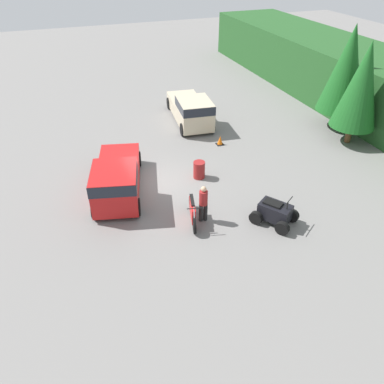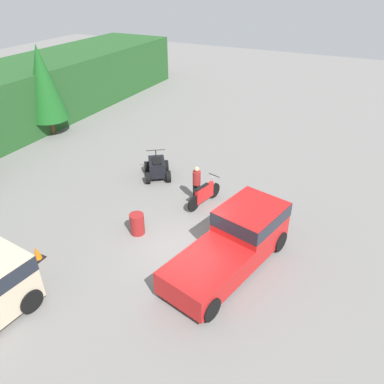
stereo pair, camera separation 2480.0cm
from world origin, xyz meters
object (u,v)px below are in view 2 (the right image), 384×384
object	(u,v)px
steel_barrel	(137,224)
dirt_bike	(204,194)
rider_person	(197,182)
traffic_cone	(37,253)
quad_atv	(157,168)
pickup_truck_red	(237,239)

from	to	relation	value
steel_barrel	dirt_bike	bearing A→B (deg)	-25.58
rider_person	traffic_cone	size ratio (longest dim) A/B	3.13
dirt_bike	quad_atv	bearing A→B (deg)	82.52
pickup_truck_red	rider_person	world-z (taller)	pickup_truck_red
quad_atv	steel_barrel	distance (m)	4.73
dirt_bike	rider_person	world-z (taller)	rider_person
quad_atv	dirt_bike	bearing A→B (deg)	-146.60
rider_person	traffic_cone	distance (m)	7.14
dirt_bike	rider_person	xyz separation A→B (m)	(0.11, 0.44, 0.44)
pickup_truck_red	quad_atv	size ratio (longest dim) A/B	2.59
traffic_cone	steel_barrel	size ratio (longest dim) A/B	0.62
dirt_bike	steel_barrel	world-z (taller)	dirt_bike
pickup_truck_red	quad_atv	xyz separation A→B (m)	(4.23, 5.79, -0.48)
pickup_truck_red	steel_barrel	size ratio (longest dim) A/B	6.32
pickup_truck_red	dirt_bike	bearing A→B (deg)	55.22
dirt_bike	rider_person	size ratio (longest dim) A/B	1.25
rider_person	traffic_cone	xyz separation A→B (m)	(-6.19, 3.50, -0.68)
quad_atv	rider_person	size ratio (longest dim) A/B	1.25
rider_person	traffic_cone	world-z (taller)	rider_person
dirt_bike	steel_barrel	distance (m)	3.49
rider_person	quad_atv	bearing A→B (deg)	75.52
traffic_cone	quad_atv	bearing A→B (deg)	-5.76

